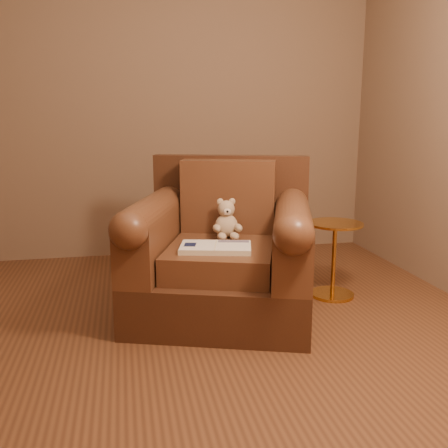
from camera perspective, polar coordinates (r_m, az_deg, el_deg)
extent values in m
plane|color=brown|center=(2.78, -5.69, -14.17)|extent=(4.00, 4.00, 0.00)
cube|color=#81664F|center=(4.49, -8.81, 13.56)|extent=(4.00, 0.02, 2.70)
cube|color=#412515|center=(3.20, -0.20, -7.55)|extent=(1.35, 1.31, 0.30)
cube|color=#412515|center=(3.51, 0.75, 2.43)|extent=(1.05, 0.45, 0.67)
cube|color=brown|center=(3.08, -0.33, -3.83)|extent=(0.83, 0.91, 0.16)
cube|color=brown|center=(3.37, 0.49, 3.20)|extent=(0.65, 0.36, 0.48)
cube|color=brown|center=(3.14, -8.16, -1.91)|extent=(0.50, 0.94, 0.34)
cube|color=brown|center=(3.03, 7.78, -2.41)|extent=(0.50, 0.94, 0.34)
cylinder|color=brown|center=(3.10, -8.25, 1.18)|extent=(0.50, 0.94, 0.22)
cylinder|color=brown|center=(2.99, 7.88, 0.79)|extent=(0.50, 0.94, 0.22)
ellipsoid|color=tan|center=(3.23, 0.27, -0.23)|extent=(0.15, 0.14, 0.16)
sphere|color=tan|center=(3.22, 0.26, 1.74)|extent=(0.11, 0.11, 0.11)
ellipsoid|color=tan|center=(3.21, -0.44, 2.55)|extent=(0.04, 0.03, 0.04)
ellipsoid|color=tan|center=(3.22, 0.93, 2.58)|extent=(0.04, 0.03, 0.04)
ellipsoid|color=beige|center=(3.17, 0.37, 1.39)|extent=(0.05, 0.03, 0.04)
sphere|color=black|center=(3.15, 0.41, 1.44)|extent=(0.02, 0.02, 0.02)
ellipsoid|color=tan|center=(3.17, -0.84, -0.50)|extent=(0.05, 0.10, 0.05)
ellipsoid|color=tan|center=(3.18, 1.65, -0.44)|extent=(0.05, 0.10, 0.05)
ellipsoid|color=tan|center=(3.15, -0.26, -1.45)|extent=(0.06, 0.10, 0.05)
ellipsoid|color=tan|center=(3.16, 1.20, -1.41)|extent=(0.06, 0.10, 0.05)
cube|color=beige|center=(2.93, -0.97, -2.74)|extent=(0.46, 0.34, 0.03)
cube|color=white|center=(2.93, -2.99, -2.41)|extent=(0.25, 0.29, 0.00)
cube|color=white|center=(2.92, 1.06, -2.45)|extent=(0.25, 0.29, 0.00)
cube|color=beige|center=(2.92, -0.97, -2.41)|extent=(0.07, 0.24, 0.00)
cube|color=#0F1638|center=(2.93, -3.90, -2.36)|extent=(0.09, 0.10, 0.00)
cube|color=slate|center=(3.00, 1.09, -1.99)|extent=(0.19, 0.09, 0.00)
cylinder|color=gold|center=(3.61, 12.25, -7.85)|extent=(0.30, 0.30, 0.02)
cylinder|color=gold|center=(3.53, 12.43, -4.01)|extent=(0.03, 0.03, 0.49)
cylinder|color=gold|center=(3.47, 12.62, 0.02)|extent=(0.38, 0.38, 0.02)
cylinder|color=gold|center=(3.47, 12.61, -0.18)|extent=(0.03, 0.03, 0.02)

